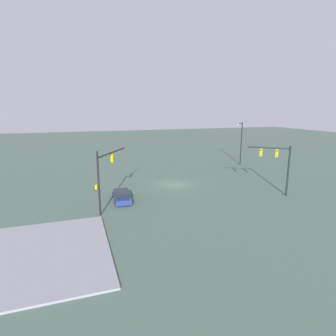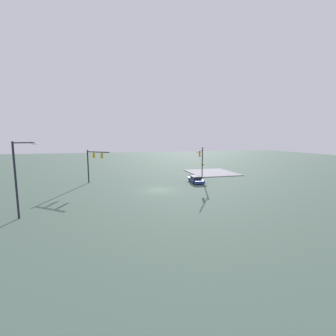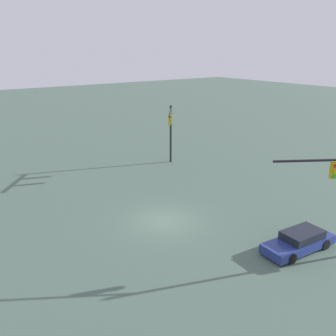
{
  "view_description": "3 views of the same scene",
  "coord_description": "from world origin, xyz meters",
  "px_view_note": "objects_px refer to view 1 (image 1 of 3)",
  "views": [
    {
      "loc": [
        34.87,
        -12.82,
        10.46
      ],
      "look_at": [
        -0.74,
        -0.63,
        2.29
      ],
      "focal_mm": 29.41,
      "sensor_mm": 36.0,
      "label": 1
    },
    {
      "loc": [
        -34.83,
        7.33,
        8.27
      ],
      "look_at": [
        -0.56,
        -1.38,
        3.59
      ],
      "focal_mm": 24.3,
      "sensor_mm": 36.0,
      "label": 2
    },
    {
      "loc": [
        -13.93,
        -19.52,
        11.76
      ],
      "look_at": [
        0.51,
        0.26,
        3.82
      ],
      "focal_mm": 39.69,
      "sensor_mm": 36.0,
      "label": 3
    }
  ],
  "objects_px": {
    "traffic_signal_near_corner": "(278,161)",
    "traffic_signal_opposite_side": "(105,170)",
    "streetlamp_curved_arm": "(241,141)",
    "sedan_car_approaching": "(122,196)"
  },
  "relations": [
    {
      "from": "streetlamp_curved_arm",
      "to": "sedan_car_approaching",
      "type": "xyz_separation_m",
      "value": [
        13.3,
        -24.53,
        -4.03
      ]
    },
    {
      "from": "traffic_signal_near_corner",
      "to": "streetlamp_curved_arm",
      "type": "distance_m",
      "value": 18.25
    },
    {
      "from": "traffic_signal_near_corner",
      "to": "traffic_signal_opposite_side",
      "type": "xyz_separation_m",
      "value": [
        -1.47,
        -20.46,
        0.06
      ]
    },
    {
      "from": "traffic_signal_near_corner",
      "to": "sedan_car_approaching",
      "type": "distance_m",
      "value": 19.24
    },
    {
      "from": "traffic_signal_opposite_side",
      "to": "streetlamp_curved_arm",
      "type": "relative_size",
      "value": 0.81
    },
    {
      "from": "traffic_signal_opposite_side",
      "to": "traffic_signal_near_corner",
      "type": "bearing_deg",
      "value": -62.65
    },
    {
      "from": "sedan_car_approaching",
      "to": "streetlamp_curved_arm",
      "type": "bearing_deg",
      "value": -57.16
    },
    {
      "from": "streetlamp_curved_arm",
      "to": "traffic_signal_opposite_side",
      "type": "bearing_deg",
      "value": -4.59
    },
    {
      "from": "traffic_signal_opposite_side",
      "to": "sedan_car_approaching",
      "type": "height_order",
      "value": "traffic_signal_opposite_side"
    },
    {
      "from": "traffic_signal_near_corner",
      "to": "sedan_car_approaching",
      "type": "relative_size",
      "value": 1.23
    }
  ]
}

